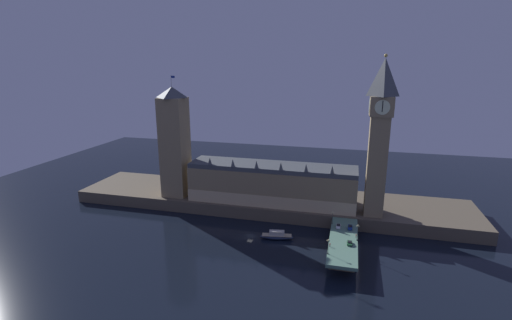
% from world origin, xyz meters
% --- Properties ---
extents(ground_plane, '(400.00, 400.00, 0.00)m').
position_xyz_m(ground_plane, '(0.00, 0.00, 0.00)').
color(ground_plane, black).
extents(embankment, '(220.00, 42.00, 6.57)m').
position_xyz_m(embankment, '(0.00, 39.00, 3.29)').
color(embankment, brown).
rests_on(embankment, ground_plane).
extents(parliament_hall, '(89.03, 21.29, 24.74)m').
position_xyz_m(parliament_hall, '(3.89, 30.97, 16.87)').
color(parliament_hall, '#8E7A56').
rests_on(parliament_hall, embankment).
extents(clock_tower, '(11.01, 11.12, 77.13)m').
position_xyz_m(clock_tower, '(56.42, 25.95, 47.41)').
color(clock_tower, '#8E7A56').
rests_on(clock_tower, embankment).
extents(victoria_tower, '(13.60, 13.60, 66.88)m').
position_xyz_m(victoria_tower, '(-50.86, 28.17, 37.12)').
color(victoria_tower, '#8E7A56').
rests_on(victoria_tower, embankment).
extents(bridge, '(11.91, 46.00, 6.37)m').
position_xyz_m(bridge, '(43.20, -5.00, 4.22)').
color(bridge, slate).
rests_on(bridge, ground_plane).
extents(car_northbound_lead, '(1.98, 4.09, 1.52)m').
position_xyz_m(car_northbound_lead, '(40.58, 6.15, 7.08)').
color(car_northbound_lead, white).
rests_on(car_northbound_lead, bridge).
extents(car_southbound_lead, '(2.11, 3.90, 1.36)m').
position_xyz_m(car_southbound_lead, '(45.82, -9.38, 7.01)').
color(car_southbound_lead, '#235633').
rests_on(car_southbound_lead, bridge).
extents(car_southbound_trail, '(2.03, 4.54, 1.54)m').
position_xyz_m(car_southbound_trail, '(45.82, 6.37, 7.10)').
color(car_southbound_trail, navy).
rests_on(car_southbound_trail, bridge).
extents(pedestrian_near_rail, '(0.38, 0.38, 1.65)m').
position_xyz_m(pedestrian_near_rail, '(37.96, -13.44, 7.24)').
color(pedestrian_near_rail, black).
rests_on(pedestrian_near_rail, bridge).
extents(pedestrian_mid_walk, '(0.38, 0.38, 1.73)m').
position_xyz_m(pedestrian_mid_walk, '(48.44, -2.17, 7.29)').
color(pedestrian_mid_walk, black).
rests_on(pedestrian_mid_walk, bridge).
extents(street_lamp_near, '(1.34, 0.60, 6.35)m').
position_xyz_m(street_lamp_near, '(37.56, -19.72, 10.35)').
color(street_lamp_near, '#2D3333').
rests_on(street_lamp_near, bridge).
extents(street_lamp_mid, '(1.34, 0.60, 7.34)m').
position_xyz_m(street_lamp_mid, '(48.84, -5.00, 10.96)').
color(street_lamp_mid, '#2D3333').
rests_on(street_lamp_mid, bridge).
extents(street_lamp_far, '(1.34, 0.60, 6.18)m').
position_xyz_m(street_lamp_far, '(37.56, 9.72, 10.24)').
color(street_lamp_far, '#2D3333').
rests_on(street_lamp_far, bridge).
extents(boat_upstream, '(16.00, 6.61, 4.06)m').
position_xyz_m(boat_upstream, '(12.98, 0.42, 1.48)').
color(boat_upstream, '#1E2842').
rests_on(boat_upstream, ground_plane).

